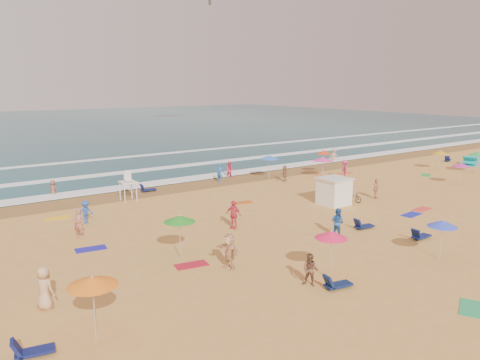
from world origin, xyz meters
TOP-DOWN VIEW (x-y plane):
  - ground at (0.00, 0.00)m, footprint 220.00×220.00m
  - ocean at (0.00, 84.00)m, footprint 220.00×140.00m
  - wet_sand at (0.00, 12.50)m, footprint 220.00×220.00m
  - surf_foam at (0.00, 21.32)m, footprint 200.00×18.70m
  - cabana at (3.52, -0.03)m, footprint 2.00×2.00m
  - cabana_roof at (3.52, -0.03)m, footprint 2.20×2.20m
  - bicycle at (5.42, -0.33)m, footprint 0.61×1.64m
  - lifeguard_stand at (-9.10, 10.37)m, footprint 1.20×1.20m
  - beach_umbrellas at (0.85, 0.17)m, footprint 57.78×23.84m
  - loungers at (6.08, -3.30)m, footprint 52.04×24.13m
  - towels at (2.36, -1.04)m, footprint 41.43×25.32m
  - beachgoers at (-1.29, 3.53)m, footprint 39.39×26.86m

SIDE VIEW (x-z plane):
  - ground at x=0.00m, z-range 0.00..0.00m
  - ocean at x=0.00m, z-range -0.09..0.09m
  - wet_sand at x=0.00m, z-range 0.01..0.01m
  - towels at x=2.36m, z-range 0.00..0.03m
  - surf_foam at x=0.00m, z-range 0.08..0.12m
  - loungers at x=6.08m, z-range 0.00..0.34m
  - bicycle at x=5.42m, z-range 0.00..0.85m
  - beachgoers at x=-1.29m, z-range -0.24..1.90m
  - cabana at x=3.52m, z-range 0.00..2.00m
  - lifeguard_stand at x=-9.10m, z-range 0.00..2.10m
  - cabana_roof at x=3.52m, z-range 2.00..2.12m
  - beach_umbrellas at x=0.85m, z-range 1.67..2.48m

